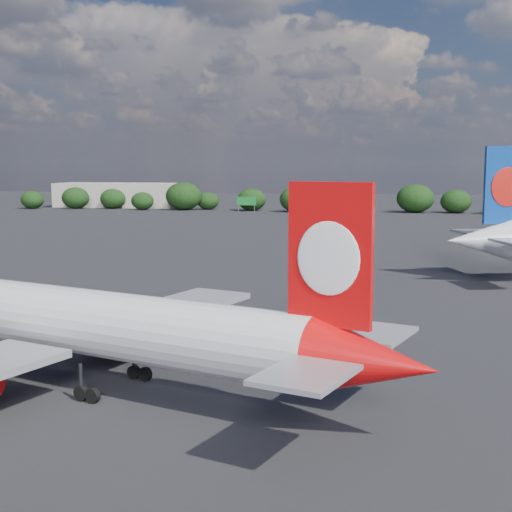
# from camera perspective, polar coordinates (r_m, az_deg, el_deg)

# --- Properties ---
(ground) EXTENTS (500.00, 500.00, 0.00)m
(ground) POSITION_cam_1_polar(r_m,az_deg,el_deg) (101.69, -3.84, -0.83)
(ground) COLOR black
(ground) RESTS_ON ground
(qantas_airliner) EXTENTS (40.69, 39.07, 13.60)m
(qantas_airliner) POSITION_cam_1_polar(r_m,az_deg,el_deg) (47.02, -12.04, -5.53)
(qantas_airliner) COLOR silver
(qantas_airliner) RESTS_ON ground
(terminal_building) EXTENTS (42.00, 16.00, 8.00)m
(terminal_building) POSITION_cam_1_polar(r_m,az_deg,el_deg) (246.77, -10.82, 4.82)
(terminal_building) COLOR #A1988B
(terminal_building) RESTS_ON ground
(highway_sign) EXTENTS (6.00, 0.30, 4.50)m
(highway_sign) POSITION_cam_1_polar(r_m,az_deg,el_deg) (218.06, -0.78, 4.40)
(highway_sign) COLOR #146624
(highway_sign) RESTS_ON ground
(billboard_yellow) EXTENTS (5.00, 0.30, 5.50)m
(billboard_yellow) POSITION_cam_1_polar(r_m,az_deg,el_deg) (220.06, 7.24, 4.56)
(billboard_yellow) COLOR gold
(billboard_yellow) RESTS_ON ground
(horizon_treeline) EXTENTS (199.85, 16.17, 8.82)m
(horizon_treeline) POSITION_cam_1_polar(r_m,az_deg,el_deg) (217.55, 8.91, 4.47)
(horizon_treeline) COLOR black
(horizon_treeline) RESTS_ON ground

